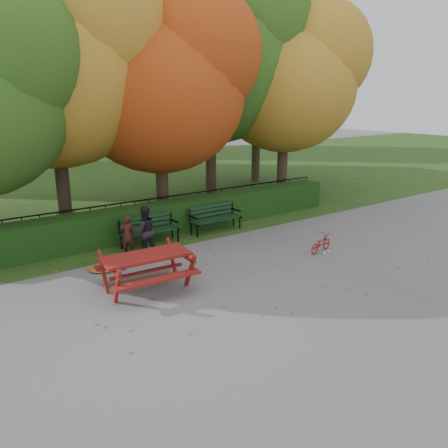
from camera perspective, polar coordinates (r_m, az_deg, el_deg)
ground at (r=11.21m, az=4.74°, el=-6.41°), size 90.00×90.00×0.00m
grass_strip at (r=23.29m, az=-17.98°, el=4.76°), size 90.00×90.00×0.00m
building_right at (r=38.82m, az=-13.68°, el=18.24°), size 9.00×6.00×12.00m
hedge at (r=14.59m, az=-6.61°, el=0.99°), size 13.00×0.90×1.00m
iron_fence at (r=15.26m, az=-8.07°, el=1.76°), size 14.00×0.04×1.02m
tree_b at (r=15.28m, az=-20.17°, el=19.41°), size 6.72×6.40×8.79m
tree_c at (r=15.78m, az=-7.05°, el=17.98°), size 6.30×6.00×8.00m
tree_d at (r=18.53m, az=-0.29°, el=21.39°), size 7.14×6.80×9.58m
tree_e at (r=19.03m, az=9.28°, el=18.34°), size 6.09×5.80×8.16m
tree_g at (r=23.21m, az=5.45°, el=18.76°), size 6.30×6.00×8.55m
bench_left at (r=13.33m, az=-9.84°, el=-0.51°), size 1.80×0.57×0.88m
bench_right at (r=14.47m, az=-1.27°, el=1.05°), size 1.80×0.57×0.88m
picnic_table at (r=10.18m, az=-10.10°, el=-4.98°), size 2.10×1.74×0.97m
leaf_pile at (r=11.88m, az=-14.58°, el=-5.36°), size 1.33×1.08×0.08m
leaf_scatter at (r=11.42m, az=3.77°, el=-5.92°), size 9.00×5.70×0.01m
child at (r=12.54m, az=-12.47°, el=-1.47°), size 0.49×0.41×1.15m
adult at (r=12.38m, az=-10.33°, el=-0.89°), size 0.77×0.64×1.43m
bicycle at (r=12.90m, az=12.51°, el=-2.46°), size 1.03×0.54×0.51m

